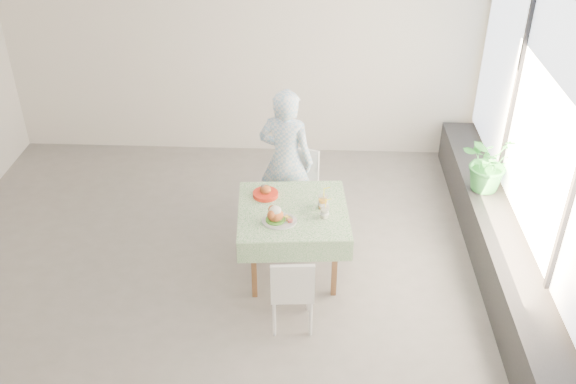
{
  "coord_description": "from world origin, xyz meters",
  "views": [
    {
      "loc": [
        0.95,
        -5.19,
        4.16
      ],
      "look_at": [
        0.7,
        -0.03,
        0.91
      ],
      "focal_mm": 40.0,
      "sensor_mm": 36.0,
      "label": 1
    }
  ],
  "objects_px": {
    "chair_far": "(294,206)",
    "diner": "(286,161)",
    "chair_near": "(292,303)",
    "juice_cup_orange": "(323,202)",
    "potted_plant": "(489,162)",
    "main_dish": "(277,217)",
    "cafe_table": "(293,233)"
  },
  "relations": [
    {
      "from": "cafe_table",
      "to": "chair_near",
      "type": "height_order",
      "value": "chair_near"
    },
    {
      "from": "chair_far",
      "to": "juice_cup_orange",
      "type": "xyz_separation_m",
      "value": [
        0.31,
        -0.71,
        0.52
      ]
    },
    {
      "from": "chair_far",
      "to": "juice_cup_orange",
      "type": "bearing_deg",
      "value": -66.57
    },
    {
      "from": "chair_far",
      "to": "diner",
      "type": "bearing_deg",
      "value": 143.6
    },
    {
      "from": "cafe_table",
      "to": "diner",
      "type": "distance_m",
      "value": 0.89
    },
    {
      "from": "potted_plant",
      "to": "cafe_table",
      "type": "bearing_deg",
      "value": -156.55
    },
    {
      "from": "chair_near",
      "to": "juice_cup_orange",
      "type": "relative_size",
      "value": 2.9
    },
    {
      "from": "juice_cup_orange",
      "to": "potted_plant",
      "type": "bearing_deg",
      "value": 25.74
    },
    {
      "from": "chair_far",
      "to": "juice_cup_orange",
      "type": "relative_size",
      "value": 3.33
    },
    {
      "from": "chair_far",
      "to": "potted_plant",
      "type": "distance_m",
      "value": 2.13
    },
    {
      "from": "main_dish",
      "to": "juice_cup_orange",
      "type": "distance_m",
      "value": 0.5
    },
    {
      "from": "cafe_table",
      "to": "chair_near",
      "type": "bearing_deg",
      "value": -88.24
    },
    {
      "from": "chair_far",
      "to": "diner",
      "type": "height_order",
      "value": "diner"
    },
    {
      "from": "diner",
      "to": "potted_plant",
      "type": "bearing_deg",
      "value": -162.97
    },
    {
      "from": "main_dish",
      "to": "juice_cup_orange",
      "type": "xyz_separation_m",
      "value": [
        0.42,
        0.26,
        0.01
      ]
    },
    {
      "from": "cafe_table",
      "to": "main_dish",
      "type": "relative_size",
      "value": 3.38
    },
    {
      "from": "cafe_table",
      "to": "chair_near",
      "type": "distance_m",
      "value": 0.8
    },
    {
      "from": "chair_near",
      "to": "diner",
      "type": "relative_size",
      "value": 0.49
    },
    {
      "from": "chair_far",
      "to": "diner",
      "type": "distance_m",
      "value": 0.54
    },
    {
      "from": "chair_near",
      "to": "main_dish",
      "type": "xyz_separation_m",
      "value": [
        -0.16,
        0.55,
        0.55
      ]
    },
    {
      "from": "cafe_table",
      "to": "chair_far",
      "type": "height_order",
      "value": "chair_far"
    },
    {
      "from": "juice_cup_orange",
      "to": "potted_plant",
      "type": "relative_size",
      "value": 0.43
    },
    {
      "from": "chair_far",
      "to": "juice_cup_orange",
      "type": "height_order",
      "value": "juice_cup_orange"
    },
    {
      "from": "juice_cup_orange",
      "to": "potted_plant",
      "type": "distance_m",
      "value": 1.94
    },
    {
      "from": "chair_near",
      "to": "diner",
      "type": "xyz_separation_m",
      "value": [
        -0.13,
        1.58,
        0.57
      ]
    },
    {
      "from": "chair_far",
      "to": "potted_plant",
      "type": "bearing_deg",
      "value": 3.77
    },
    {
      "from": "cafe_table",
      "to": "main_dish",
      "type": "bearing_deg",
      "value": -122.06
    },
    {
      "from": "diner",
      "to": "cafe_table",
      "type": "bearing_deg",
      "value": 112.61
    },
    {
      "from": "cafe_table",
      "to": "potted_plant",
      "type": "xyz_separation_m",
      "value": [
        2.04,
        0.88,
        0.36
      ]
    },
    {
      "from": "potted_plant",
      "to": "main_dish",
      "type": "bearing_deg",
      "value": -153.12
    },
    {
      "from": "chair_near",
      "to": "main_dish",
      "type": "bearing_deg",
      "value": 106.21
    },
    {
      "from": "chair_near",
      "to": "main_dish",
      "type": "relative_size",
      "value": 2.42
    }
  ]
}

